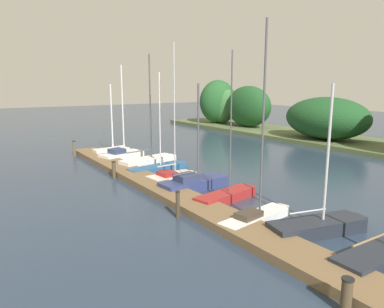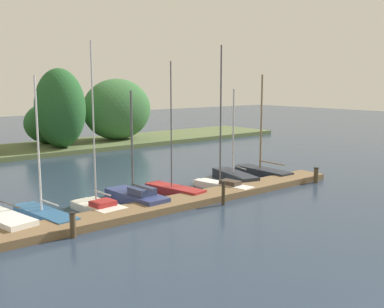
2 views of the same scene
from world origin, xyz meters
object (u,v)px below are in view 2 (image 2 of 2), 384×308
at_px(sailboat_6, 173,189).
at_px(mooring_piling_1, 73,225).
at_px(sailboat_8, 234,175).
at_px(sailboat_9, 261,170).
at_px(sailboat_7, 222,183).
at_px(mooring_piling_2, 223,193).
at_px(sailboat_4, 98,205).
at_px(sailboat_5, 135,196).
at_px(sailboat_3, 43,213).
at_px(mooring_piling_3, 316,175).

distance_m(sailboat_6, mooring_piling_1, 7.92).
xyz_separation_m(sailboat_8, sailboat_9, (2.58, 0.00, 0.01)).
xyz_separation_m(sailboat_6, sailboat_7, (2.93, -0.84, 0.08)).
bearing_deg(sailboat_9, mooring_piling_2, 119.72).
relative_size(sailboat_4, sailboat_6, 1.11).
relative_size(sailboat_6, mooring_piling_2, 5.98).
xyz_separation_m(sailboat_4, sailboat_5, (2.19, 0.14, 0.07)).
bearing_deg(sailboat_3, mooring_piling_1, 172.13).
distance_m(sailboat_7, mooring_piling_1, 10.47).
bearing_deg(mooring_piling_2, sailboat_7, 48.02).
bearing_deg(sailboat_5, mooring_piling_1, 117.73).
xyz_separation_m(sailboat_5, sailboat_6, (2.58, 0.22, -0.08)).
height_order(sailboat_7, sailboat_8, sailboat_7).
bearing_deg(sailboat_5, sailboat_6, -88.93).
distance_m(sailboat_7, mooring_piling_2, 3.38).
distance_m(sailboat_3, sailboat_6, 7.29).
distance_m(sailboat_9, mooring_piling_3, 3.78).
bearing_deg(mooring_piling_3, sailboat_6, 159.51).
xyz_separation_m(sailboat_5, sailboat_7, (5.51, -0.62, -0.00)).
bearing_deg(sailboat_4, mooring_piling_2, -123.89).
distance_m(sailboat_4, sailboat_9, 12.46).
bearing_deg(sailboat_9, sailboat_4, 94.91).
bearing_deg(sailboat_8, sailboat_4, 108.48).
height_order(sailboat_9, mooring_piling_3, sailboat_9).
height_order(sailboat_7, mooring_piling_2, sailboat_7).
height_order(sailboat_3, sailboat_5, sailboat_3).
bearing_deg(mooring_piling_1, sailboat_9, 13.36).
xyz_separation_m(sailboat_7, mooring_piling_1, (-10.22, -2.26, 0.15)).
bearing_deg(mooring_piling_1, sailboat_5, 31.53).
xyz_separation_m(sailboat_3, mooring_piling_2, (7.97, -3.41, 0.33)).
bearing_deg(sailboat_6, sailboat_3, 78.82).
height_order(sailboat_4, sailboat_9, sailboat_4).
distance_m(sailboat_4, sailboat_8, 9.89).
height_order(sailboat_6, mooring_piling_3, sailboat_6).
relative_size(sailboat_7, mooring_piling_3, 8.53).
distance_m(sailboat_7, sailboat_8, 2.51).
bearing_deg(sailboat_6, mooring_piling_2, -179.23).
bearing_deg(mooring_piling_3, sailboat_8, 133.80).
xyz_separation_m(sailboat_4, sailboat_6, (4.77, 0.36, -0.01)).
bearing_deg(sailboat_8, sailboat_7, 134.68).
relative_size(sailboat_8, mooring_piling_1, 5.50).
xyz_separation_m(mooring_piling_1, mooring_piling_2, (7.96, -0.24, 0.09)).
bearing_deg(sailboat_8, sailboat_6, 108.83).
xyz_separation_m(sailboat_7, mooring_piling_3, (5.66, -2.37, 0.11)).
relative_size(sailboat_3, sailboat_6, 0.89).
relative_size(mooring_piling_2, mooring_piling_3, 1.27).
xyz_separation_m(sailboat_5, sailboat_8, (7.67, 0.66, -0.05)).
bearing_deg(sailboat_6, sailboat_4, 83.61).
xyz_separation_m(sailboat_3, sailboat_4, (2.52, -0.42, 0.03)).
height_order(sailboat_5, mooring_piling_2, sailboat_5).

